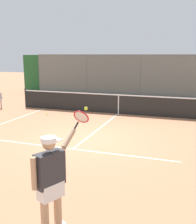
# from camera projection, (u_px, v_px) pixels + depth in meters

# --- Properties ---
(ground_plane) EXTENTS (60.00, 60.00, 0.00)m
(ground_plane) POSITION_uv_depth(u_px,v_px,m) (85.00, 139.00, 9.46)
(ground_plane) COLOR #B27551
(court_line_markings) EXTENTS (8.30, 9.98, 0.01)m
(court_line_markings) POSITION_uv_depth(u_px,v_px,m) (69.00, 152.00, 8.21)
(court_line_markings) COLOR white
(court_line_markings) RESTS_ON ground
(fence_backdrop) EXTENTS (18.47, 1.37, 2.87)m
(fence_backdrop) POSITION_uv_depth(u_px,v_px,m) (142.00, 76.00, 19.01)
(fence_backdrop) COLOR slate
(fence_backdrop) RESTS_ON ground
(tennis_net) EXTENTS (10.66, 0.09, 1.07)m
(tennis_net) POSITION_uv_depth(u_px,v_px,m) (119.00, 104.00, 13.44)
(tennis_net) COLOR #2D2D2D
(tennis_net) RESTS_ON ground
(tennis_player) EXTENTS (0.54, 1.36, 1.94)m
(tennis_player) POSITION_uv_depth(u_px,v_px,m) (51.00, 178.00, 4.31)
(tennis_player) COLOR silver
(tennis_player) RESTS_ON ground
(tennis_ball_near_baseline) EXTENTS (0.07, 0.07, 0.07)m
(tennis_ball_near_baseline) POSITION_uv_depth(u_px,v_px,m) (47.00, 114.00, 13.24)
(tennis_ball_near_baseline) COLOR #D6E042
(tennis_ball_near_baseline) RESTS_ON ground
(tennis_ball_by_sideline) EXTENTS (0.07, 0.07, 0.07)m
(tennis_ball_by_sideline) POSITION_uv_depth(u_px,v_px,m) (46.00, 157.00, 7.73)
(tennis_ball_by_sideline) COLOR #C1D138
(tennis_ball_by_sideline) RESTS_ON ground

